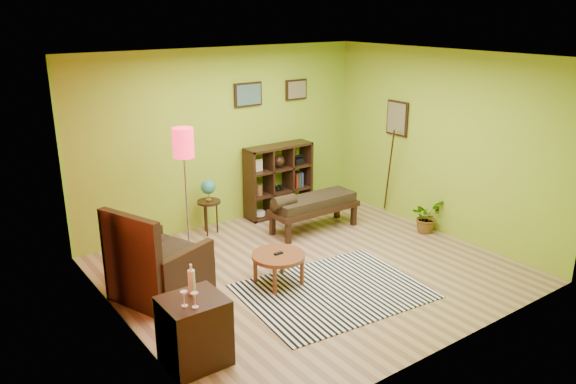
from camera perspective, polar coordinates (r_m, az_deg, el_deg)
ground at (r=7.63m, az=2.30°, el=-7.89°), size 5.00×5.00×0.00m
room_shell at (r=6.98m, az=1.81°, el=5.33°), size 5.04×4.54×2.82m
zebra_rug at (r=7.10m, az=4.65°, el=-10.00°), size 2.32×1.83×0.01m
coffee_table at (r=7.11m, az=-0.98°, el=-6.75°), size 0.67×0.67×0.43m
armchair at (r=7.01m, az=-13.21°, el=-7.66°), size 1.22×1.21×1.16m
side_cabinet at (r=5.72m, az=-9.50°, el=-13.73°), size 0.59×0.54×1.02m
floor_lamp at (r=7.39m, az=-10.52°, el=3.67°), size 0.29×0.29×1.90m
globe_table at (r=8.65m, az=-8.09°, el=-0.11°), size 0.36×0.36×0.87m
cube_shelf at (r=9.44m, az=-0.88°, el=1.24°), size 1.20×0.35×1.20m
bench at (r=8.77m, az=2.46°, el=-1.26°), size 1.50×0.54×0.68m
potted_plant at (r=9.05m, az=13.83°, el=-2.75°), size 0.53×0.57×0.40m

